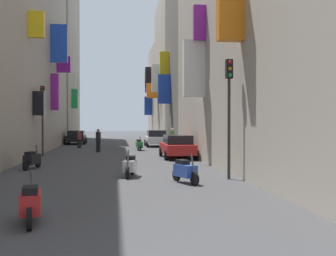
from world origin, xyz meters
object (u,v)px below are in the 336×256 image
scooter_white (130,166)px  scooter_black (32,159)px  parked_car_red (177,146)px  scooter_blue (185,171)px  traffic_light_far_corner (43,109)px  scooter_red (31,202)px  parked_car_white (156,138)px  scooter_green (139,145)px  pedestrian_crossing (79,139)px  traffic_light_near_corner (229,99)px  pedestrian_near_right (98,140)px  parked_car_black (76,137)px  pedestrian_near_left (173,140)px

scooter_white → scooter_black: bearing=143.1°
parked_car_red → scooter_black: size_ratio=2.34×
scooter_blue → traffic_light_far_corner: size_ratio=0.37×
scooter_blue → scooter_red: bearing=-128.5°
parked_car_white → scooter_red: parked_car_white is taller
scooter_black → traffic_light_far_corner: size_ratio=0.39×
scooter_red → scooter_green: size_ratio=1.02×
parked_car_white → scooter_black: bearing=-113.5°
parked_car_white → pedestrian_crossing: pedestrian_crossing is taller
scooter_white → scooter_green: same height
scooter_green → traffic_light_far_corner: 8.65m
scooter_red → traffic_light_near_corner: bearing=45.4°
scooter_green → scooter_blue: bearing=-87.9°
scooter_green → pedestrian_near_right: pedestrian_near_right is taller
pedestrian_near_right → traffic_light_far_corner: size_ratio=0.38×
scooter_green → scooter_black: 13.86m
scooter_black → pedestrian_crossing: size_ratio=1.15×
parked_car_black → scooter_green: (5.85, -10.45, -0.26)m
traffic_light_far_corner → parked_car_black: bearing=87.1°
scooter_blue → parked_car_black: bearing=102.9°
parked_car_white → scooter_green: size_ratio=2.13×
scooter_blue → pedestrian_near_left: 15.70m
traffic_light_near_corner → traffic_light_far_corner: 15.38m
parked_car_white → parked_car_red: 12.53m
traffic_light_far_corner → scooter_black: bearing=-84.2°
scooter_white → scooter_blue: bearing=-46.6°
parked_car_white → scooter_white: bearing=-98.4°
traffic_light_near_corner → scooter_green: bearing=98.4°
parked_car_black → pedestrian_near_left: 15.28m
scooter_white → pedestrian_near_left: 14.03m
traffic_light_far_corner → traffic_light_near_corner: bearing=-53.3°
scooter_green → pedestrian_near_left: 3.41m
pedestrian_crossing → pedestrian_near_left: bearing=-39.7°
parked_car_red → traffic_light_near_corner: (0.60, -9.78, 2.42)m
scooter_white → scooter_green: (1.29, 15.99, 0.00)m
scooter_black → scooter_red: bearing=-79.4°
parked_car_white → pedestrian_crossing: 6.98m
traffic_light_near_corner → traffic_light_far_corner: size_ratio=1.02×
scooter_blue → scooter_red: same height
parked_car_black → pedestrian_crossing: pedestrian_crossing is taller
traffic_light_near_corner → traffic_light_far_corner: bearing=126.7°
parked_car_red → pedestrian_crossing: bearing=122.1°
pedestrian_crossing → pedestrian_near_left: (7.30, -6.06, 0.12)m
scooter_green → traffic_light_far_corner: (-6.63, -4.87, 2.66)m
pedestrian_crossing → scooter_red: bearing=-87.5°
pedestrian_near_left → traffic_light_far_corner: (-8.96, -2.42, 2.23)m
scooter_white → scooter_green: 16.05m
scooter_black → pedestrian_near_left: (8.18, 10.12, 0.44)m
parked_car_red → pedestrian_near_right: bearing=129.9°
scooter_blue → scooter_black: size_ratio=0.95×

